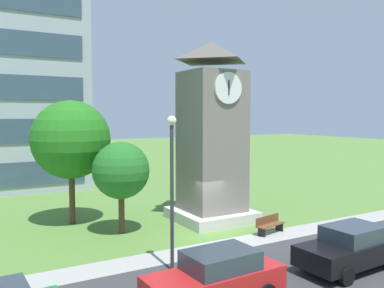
% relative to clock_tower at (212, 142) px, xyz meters
% --- Properties ---
extents(ground_plane, '(160.00, 160.00, 0.00)m').
position_rel_clock_tower_xyz_m(ground_plane, '(-1.44, -2.08, -4.46)').
color(ground_plane, '#567F38').
extents(street_asphalt, '(120.00, 7.20, 0.01)m').
position_rel_clock_tower_xyz_m(street_asphalt, '(-1.44, -8.54, -4.46)').
color(street_asphalt, '#38383A').
rests_on(street_asphalt, ground).
extents(kerb_strip, '(120.00, 1.60, 0.01)m').
position_rel_clock_tower_xyz_m(kerb_strip, '(-1.44, -4.14, -4.46)').
color(kerb_strip, '#9E9E99').
rests_on(kerb_strip, ground).
extents(clock_tower, '(4.10, 4.10, 10.02)m').
position_rel_clock_tower_xyz_m(clock_tower, '(0.00, 0.00, 0.00)').
color(clock_tower, slate).
rests_on(clock_tower, ground).
extents(park_bench, '(1.86, 0.85, 0.88)m').
position_rel_clock_tower_xyz_m(park_bench, '(1.12, -3.69, -4.00)').
color(park_bench, brown).
rests_on(park_bench, ground).
extents(street_lamp, '(0.36, 0.36, 5.95)m').
position_rel_clock_tower_xyz_m(street_lamp, '(-5.40, -5.65, -0.78)').
color(street_lamp, '#333338').
rests_on(street_lamp, ground).
extents(tree_by_building, '(4.28, 4.28, 6.79)m').
position_rel_clock_tower_xyz_m(tree_by_building, '(-7.08, 3.18, 0.17)').
color(tree_by_building, '#513823').
rests_on(tree_by_building, ground).
extents(tree_near_tower, '(2.88, 2.88, 4.64)m').
position_rel_clock_tower_xyz_m(tree_near_tower, '(-5.35, 0.09, -1.28)').
color(tree_near_tower, '#513823').
rests_on(tree_near_tower, ground).
extents(parked_car_red, '(4.58, 2.10, 1.69)m').
position_rel_clock_tower_xyz_m(parked_car_red, '(-5.45, -8.80, -3.60)').
color(parked_car_red, red).
rests_on(parked_car_red, ground).
extents(parked_car_black, '(4.55, 2.20, 1.69)m').
position_rel_clock_tower_xyz_m(parked_car_black, '(0.68, -8.95, -3.60)').
color(parked_car_black, black).
rests_on(parked_car_black, ground).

